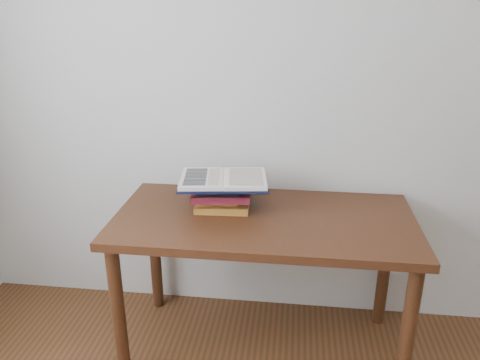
# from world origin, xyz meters

# --- Properties ---
(desk) EXTENTS (1.34, 0.67, 0.72)m
(desk) POSITION_xyz_m (-0.12, 1.38, 0.62)
(desk) COLOR #482012
(desk) RESTS_ON ground
(book_stack) EXTENTS (0.28, 0.21, 0.12)m
(book_stack) POSITION_xyz_m (-0.33, 1.44, 0.78)
(book_stack) COLOR #9D5823
(book_stack) RESTS_ON desk
(open_book) EXTENTS (0.43, 0.33, 0.03)m
(open_book) POSITION_xyz_m (-0.32, 1.46, 0.86)
(open_book) COLOR black
(open_book) RESTS_ON book_stack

